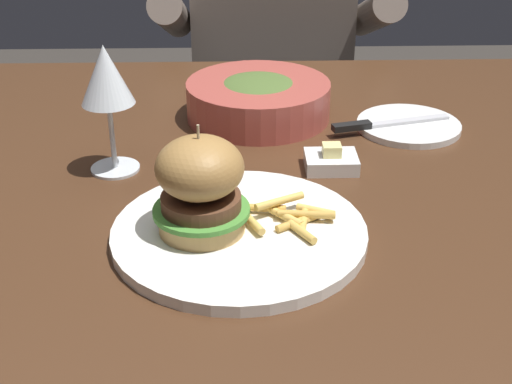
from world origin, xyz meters
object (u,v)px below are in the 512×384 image
burger_sandwich (200,185)px  bread_plate (409,125)px  main_plate (239,233)px  table_knife (380,124)px  soup_bowl (256,99)px  wine_glass (106,80)px  butter_dish (331,161)px  diner_person (271,96)px

burger_sandwich → bread_plate: size_ratio=0.81×
main_plate → table_knife: size_ratio=1.55×
main_plate → burger_sandwich: (-0.04, -0.00, 0.06)m
soup_bowl → bread_plate: bearing=-12.5°
table_knife → wine_glass: bearing=-163.0°
bread_plate → table_knife: bearing=-165.2°
butter_dish → table_knife: bearing=54.0°
main_plate → soup_bowl: size_ratio=1.29×
soup_bowl → diner_person: 0.60m
wine_glass → table_knife: wine_glass is taller
butter_dish → soup_bowl: bearing=117.4°
main_plate → bread_plate: main_plate is taller
wine_glass → butter_dish: 0.32m
wine_glass → soup_bowl: (0.20, 0.18, -0.10)m
wine_glass → bread_plate: 0.47m
main_plate → soup_bowl: (0.03, 0.36, 0.02)m
wine_glass → soup_bowl: 0.29m
butter_dish → soup_bowl: soup_bowl is taller
table_knife → soup_bowl: bearing=160.9°
soup_bowl → diner_person: diner_person is taller
bread_plate → butter_dish: bearing=-135.3°
main_plate → burger_sandwich: 0.08m
soup_bowl → diner_person: bearing=84.8°
soup_bowl → diner_person: size_ratio=0.19×
burger_sandwich → table_knife: bearing=49.4°
butter_dish → diner_person: size_ratio=0.06×
wine_glass → table_knife: bearing=17.0°
burger_sandwich → soup_bowl: size_ratio=0.57×
bread_plate → table_knife: 0.05m
diner_person → burger_sandwich: bearing=-97.5°
main_plate → diner_person: bearing=85.0°
wine_glass → table_knife: 0.42m
burger_sandwich → table_knife: burger_sandwich is taller
wine_glass → bread_plate: bearing=16.8°
table_knife → butter_dish: (-0.09, -0.12, -0.00)m
wine_glass → diner_person: diner_person is taller
main_plate → diner_person: (0.08, 0.93, -0.18)m
burger_sandwich → diner_person: bearing=82.5°
wine_glass → table_knife: (0.38, 0.12, -0.11)m
wine_glass → bread_plate: size_ratio=1.10×
butter_dish → main_plate: bearing=-125.7°
burger_sandwich → bread_plate: 0.44m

